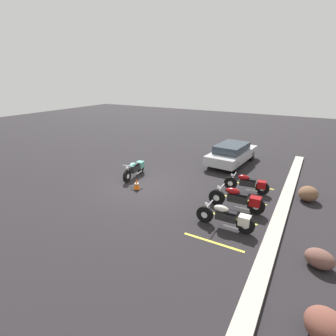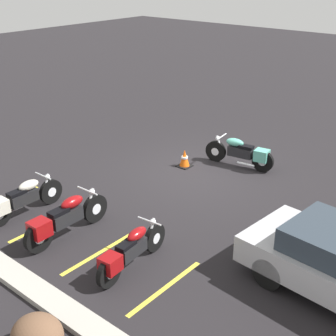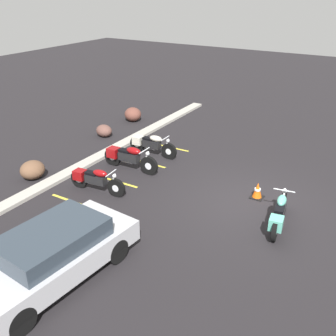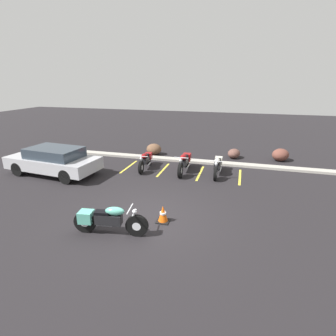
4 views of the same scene
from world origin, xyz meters
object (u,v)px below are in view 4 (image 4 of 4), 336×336
object	(u,v)px
parked_bike_2	(217,165)
parked_bike_0	(146,160)
traffic_cone	(163,214)
landscape_rock_2	(280,155)
motorcycle_teal_featured	(107,219)
parked_bike_1	(184,162)
landscape_rock_1	(154,149)
landscape_rock_0	(234,154)
car_silver	(54,160)

from	to	relation	value
parked_bike_2	parked_bike_0	bearing A→B (deg)	-88.63
traffic_cone	landscape_rock_2	bearing A→B (deg)	61.71
motorcycle_teal_featured	parked_bike_0	size ratio (longest dim) A/B	1.04
traffic_cone	parked_bike_0	bearing A→B (deg)	116.15
parked_bike_1	landscape_rock_1	bearing A→B (deg)	-136.76
motorcycle_teal_featured	landscape_rock_0	distance (m)	9.47
parked_bike_0	landscape_rock_2	distance (m)	7.40
parked_bike_0	parked_bike_1	bearing A→B (deg)	86.95
parked_bike_1	traffic_cone	bearing A→B (deg)	3.43
parked_bike_2	traffic_cone	distance (m)	5.05
traffic_cone	motorcycle_teal_featured	bearing A→B (deg)	-141.24
parked_bike_1	landscape_rock_0	size ratio (longest dim) A/B	2.87
parked_bike_2	parked_bike_1	bearing A→B (deg)	-89.28
landscape_rock_0	landscape_rock_1	world-z (taller)	landscape_rock_1
motorcycle_teal_featured	parked_bike_0	xyz separation A→B (m)	(-1.00, 5.87, -0.02)
landscape_rock_0	landscape_rock_2	bearing A→B (deg)	3.99
parked_bike_1	car_silver	distance (m)	6.13
parked_bike_0	landscape_rock_1	world-z (taller)	parked_bike_0
car_silver	landscape_rock_2	bearing A→B (deg)	-148.46
motorcycle_teal_featured	parked_bike_0	bearing A→B (deg)	91.32
motorcycle_teal_featured	car_silver	size ratio (longest dim) A/B	0.49
parked_bike_0	traffic_cone	distance (m)	5.34
parked_bike_0	landscape_rock_0	bearing A→B (deg)	120.63
motorcycle_teal_featured	parked_bike_1	world-z (taller)	parked_bike_1
motorcycle_teal_featured	traffic_cone	xyz separation A→B (m)	(1.35, 1.08, -0.21)
parked_bike_2	landscape_rock_0	distance (m)	3.01
parked_bike_1	landscape_rock_0	bearing A→B (deg)	141.98
parked_bike_1	car_silver	size ratio (longest dim) A/B	0.52
landscape_rock_1	landscape_rock_2	xyz separation A→B (m)	(7.07, 0.71, 0.01)
landscape_rock_1	car_silver	bearing A→B (deg)	-127.17
parked_bike_1	parked_bike_2	distance (m)	1.58
motorcycle_teal_featured	parked_bike_0	world-z (taller)	motorcycle_teal_featured
landscape_rock_0	landscape_rock_1	xyz separation A→B (m)	(-4.60, -0.54, 0.06)
parked_bike_2	landscape_rock_1	world-z (taller)	parked_bike_2
motorcycle_teal_featured	parked_bike_1	size ratio (longest dim) A/B	0.94
landscape_rock_1	landscape_rock_2	bearing A→B (deg)	5.74
parked_bike_0	car_silver	world-z (taller)	car_silver
parked_bike_2	motorcycle_teal_featured	bearing A→B (deg)	-23.45
landscape_rock_1	motorcycle_teal_featured	bearing A→B (deg)	-80.44
parked_bike_0	landscape_rock_0	distance (m)	5.18
parked_bike_0	landscape_rock_2	bearing A→B (deg)	110.39
parked_bike_2	landscape_rock_0	bearing A→B (deg)	167.18
landscape_rock_0	traffic_cone	size ratio (longest dim) A/B	1.50
car_silver	landscape_rock_2	xyz separation A→B (m)	(10.47, 5.19, -0.34)
parked_bike_0	car_silver	bearing A→B (deg)	-67.99
motorcycle_teal_featured	car_silver	bearing A→B (deg)	132.60
parked_bike_0	traffic_cone	size ratio (longest dim) A/B	3.89
motorcycle_teal_featured	car_silver	xyz separation A→B (m)	(-4.81, 3.90, 0.22)
motorcycle_teal_featured	landscape_rock_0	world-z (taller)	motorcycle_teal_featured
motorcycle_teal_featured	landscape_rock_2	size ratio (longest dim) A/B	2.33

